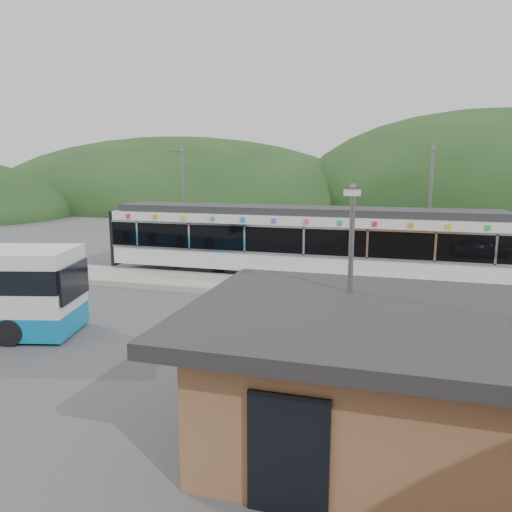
# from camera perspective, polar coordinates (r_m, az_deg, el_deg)

# --- Properties ---
(ground) EXTENTS (120.00, 120.00, 0.00)m
(ground) POSITION_cam_1_polar(r_m,az_deg,el_deg) (20.62, -0.17, -6.15)
(ground) COLOR #4C4C4F
(ground) RESTS_ON ground
(hills) EXTENTS (146.00, 149.00, 26.00)m
(hills) POSITION_cam_1_polar(r_m,az_deg,el_deg) (24.95, 17.21, -3.69)
(hills) COLOR #1E3D19
(hills) RESTS_ON ground
(platform) EXTENTS (26.00, 3.20, 0.30)m
(platform) POSITION_cam_1_polar(r_m,az_deg,el_deg) (23.65, 2.11, -3.60)
(platform) COLOR #9E9E99
(platform) RESTS_ON ground
(yellow_line) EXTENTS (26.00, 0.10, 0.01)m
(yellow_line) POSITION_cam_1_polar(r_m,az_deg,el_deg) (22.39, 1.29, -4.00)
(yellow_line) COLOR yellow
(yellow_line) RESTS_ON platform
(train) EXTENTS (20.44, 3.01, 3.74)m
(train) POSITION_cam_1_polar(r_m,az_deg,el_deg) (25.72, 5.05, 1.85)
(train) COLOR black
(train) RESTS_ON ground
(catenary_mast_west) EXTENTS (0.18, 1.80, 7.00)m
(catenary_mast_west) POSITION_cam_1_polar(r_m,az_deg,el_deg) (30.35, -8.33, 6.10)
(catenary_mast_west) COLOR slate
(catenary_mast_west) RESTS_ON ground
(catenary_mast_east) EXTENTS (0.18, 1.80, 7.00)m
(catenary_mast_east) POSITION_cam_1_polar(r_m,az_deg,el_deg) (27.64, 19.23, 5.22)
(catenary_mast_east) COLOR slate
(catenary_mast_east) RESTS_ON ground
(station_shelter) EXTENTS (9.20, 6.20, 3.00)m
(station_shelter) POSITION_cam_1_polar(r_m,az_deg,el_deg) (10.85, 17.45, -13.59)
(station_shelter) COLOR olive
(station_shelter) RESTS_ON ground
(lamp_post) EXTENTS (0.36, 0.98, 5.47)m
(lamp_post) POSITION_cam_1_polar(r_m,az_deg,el_deg) (11.52, 10.65, -2.82)
(lamp_post) COLOR slate
(lamp_post) RESTS_ON ground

